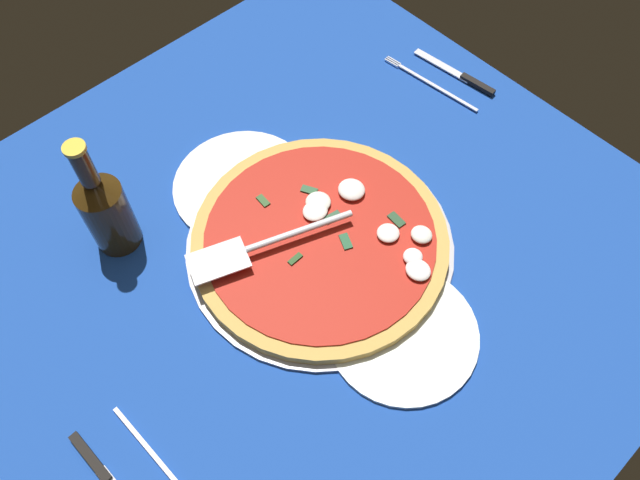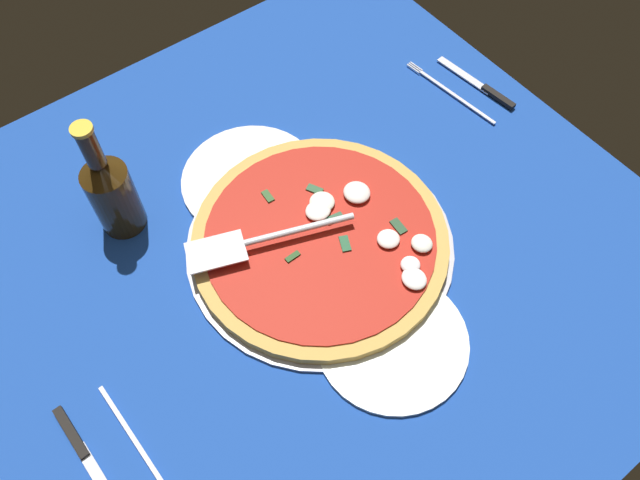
% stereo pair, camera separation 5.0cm
% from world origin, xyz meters
% --- Properties ---
extents(ground_plane, '(1.02, 1.02, 0.01)m').
position_xyz_m(ground_plane, '(0.00, 0.00, -0.00)').
color(ground_plane, '#1A429B').
extents(checker_pattern, '(1.02, 1.02, 0.00)m').
position_xyz_m(checker_pattern, '(0.00, 0.00, 0.00)').
color(checker_pattern, white).
rests_on(checker_pattern, ground_plane).
extents(pizza_pan, '(0.40, 0.40, 0.01)m').
position_xyz_m(pizza_pan, '(0.01, 0.01, 0.01)').
color(pizza_pan, '#AFAEB7').
rests_on(pizza_pan, ground_plane).
extents(dinner_plate_left, '(0.22, 0.22, 0.01)m').
position_xyz_m(dinner_plate_left, '(-0.15, -0.00, 0.01)').
color(dinner_plate_left, white).
rests_on(dinner_plate_left, ground_plane).
extents(dinner_plate_right, '(0.21, 0.21, 0.01)m').
position_xyz_m(dinner_plate_right, '(0.20, 0.00, 0.01)').
color(dinner_plate_right, white).
rests_on(dinner_plate_right, ground_plane).
extents(pizza, '(0.39, 0.39, 0.03)m').
position_xyz_m(pizza, '(0.01, 0.02, 0.02)').
color(pizza, gold).
rests_on(pizza, pizza_pan).
extents(pizza_server, '(0.12, 0.24, 0.01)m').
position_xyz_m(pizza_server, '(-0.03, -0.06, 0.05)').
color(pizza_server, silver).
rests_on(pizza_server, pizza).
extents(place_setting_near, '(0.22, 0.13, 0.01)m').
position_xyz_m(place_setting_near, '(0.10, -0.38, 0.00)').
color(place_setting_near, white).
rests_on(place_setting_near, ground_plane).
extents(place_setting_far, '(0.20, 0.13, 0.01)m').
position_xyz_m(place_setting_far, '(-0.09, 0.42, 0.00)').
color(place_setting_far, white).
rests_on(place_setting_far, ground_plane).
extents(beer_bottle, '(0.07, 0.07, 0.22)m').
position_xyz_m(beer_bottle, '(-0.21, -0.20, 0.08)').
color(beer_bottle, '#38250C').
rests_on(beer_bottle, ground_plane).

